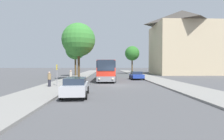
# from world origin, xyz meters

# --- Properties ---
(ground_plane) EXTENTS (300.00, 300.00, 0.00)m
(ground_plane) POSITION_xyz_m (0.00, 0.00, 0.00)
(ground_plane) COLOR #4C4C4F
(ground_plane) RESTS_ON ground
(sidewalk_left) EXTENTS (4.00, 120.00, 0.15)m
(sidewalk_left) POSITION_xyz_m (-7.00, 0.00, 0.07)
(sidewalk_left) COLOR gray
(sidewalk_left) RESTS_ON ground_plane
(sidewalk_right) EXTENTS (4.00, 120.00, 0.15)m
(sidewalk_right) POSITION_xyz_m (7.00, 0.00, 0.07)
(sidewalk_right) COLOR gray
(sidewalk_right) RESTS_ON ground_plane
(building_right_background) EXTENTS (14.72, 12.91, 17.18)m
(building_right_background) POSITION_xyz_m (19.01, 25.05, 8.59)
(building_right_background) COLOR #C6B28E
(building_right_background) RESTS_ON ground_plane
(bus_front) EXTENTS (2.91, 10.51, 3.19)m
(bus_front) POSITION_xyz_m (-1.29, 6.70, 1.71)
(bus_front) COLOR gray
(bus_front) RESTS_ON ground_plane
(bus_middle) EXTENTS (3.06, 10.59, 3.55)m
(bus_middle) POSITION_xyz_m (-0.92, 20.26, 1.89)
(bus_middle) COLOR silver
(bus_middle) RESTS_ON ground_plane
(bus_rear) EXTENTS (2.77, 10.22, 3.20)m
(bus_rear) POSITION_xyz_m (-1.12, 34.90, 1.71)
(bus_rear) COLOR #238942
(bus_rear) RESTS_ON ground_plane
(parked_car_left_curb) EXTENTS (2.12, 4.61, 1.48)m
(parked_car_left_curb) POSITION_xyz_m (-3.71, -7.60, 0.78)
(parked_car_left_curb) COLOR #B7B7BC
(parked_car_left_curb) RESTS_ON ground_plane
(parked_car_right_near) EXTENTS (2.15, 4.08, 1.38)m
(parked_car_right_near) POSITION_xyz_m (3.94, 8.73, 0.73)
(parked_car_right_near) COLOR #233D9E
(parked_car_right_near) RESTS_ON ground_plane
(bus_stop_sign) EXTENTS (0.08, 0.45, 2.42)m
(bus_stop_sign) POSITION_xyz_m (-6.85, -1.54, 1.66)
(bus_stop_sign) COLOR gray
(bus_stop_sign) RESTS_ON sidewalk_left
(pedestrian_waiting_near) EXTENTS (0.36, 0.36, 1.61)m
(pedestrian_waiting_near) POSITION_xyz_m (-7.44, -2.32, 0.96)
(pedestrian_waiting_near) COLOR #23232D
(pedestrian_waiting_near) RESTS_ON sidewalk_left
(pedestrian_waiting_far) EXTENTS (0.36, 0.36, 1.66)m
(pedestrian_waiting_far) POSITION_xyz_m (-6.06, 2.22, 0.99)
(pedestrian_waiting_far) COLOR #23232D
(pedestrian_waiting_far) RESTS_ON sidewalk_left
(tree_left_near) EXTENTS (4.37, 4.37, 7.97)m
(tree_left_near) POSITION_xyz_m (-8.18, 18.00, 5.91)
(tree_left_near) COLOR #513D23
(tree_left_near) RESTS_ON sidewalk_left
(tree_left_far) EXTENTS (5.51, 5.51, 9.28)m
(tree_left_far) POSITION_xyz_m (-5.88, 7.91, 6.66)
(tree_left_far) COLOR #513D23
(tree_left_far) RESTS_ON sidewalk_left
(tree_right_near) EXTENTS (4.13, 4.13, 7.80)m
(tree_right_near) POSITION_xyz_m (6.12, 28.41, 5.85)
(tree_right_near) COLOR brown
(tree_right_near) RESTS_ON sidewalk_right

